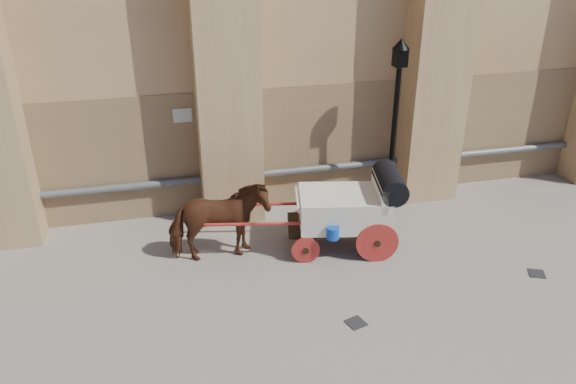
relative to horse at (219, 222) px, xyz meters
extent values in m
plane|color=slate|center=(1.54, -1.76, -0.87)|extent=(90.00, 90.00, 0.00)
cube|color=olive|center=(3.54, 2.39, 0.63)|extent=(44.00, 0.35, 3.00)
cylinder|color=#59595B|center=(3.54, 2.12, 0.03)|extent=(42.00, 0.18, 0.18)
cube|color=beige|center=(-0.46, 2.21, 1.63)|extent=(0.42, 0.04, 0.32)
imported|color=#592E18|center=(0.00, 0.00, 0.00)|extent=(2.08, 1.00, 1.73)
cube|color=black|center=(2.56, -0.13, -0.32)|extent=(2.34, 1.41, 0.12)
cube|color=beige|center=(2.66, -0.15, 0.08)|extent=(2.09, 1.59, 0.69)
cube|color=beige|center=(3.39, -0.30, 0.47)|extent=(0.39, 1.24, 0.55)
cube|color=beige|center=(1.83, 0.02, 0.32)|extent=(0.56, 1.14, 0.10)
cylinder|color=black|center=(3.58, -0.34, 0.67)|extent=(0.79, 1.33, 0.56)
cylinder|color=#AE2521|center=(3.17, -0.88, -0.42)|extent=(0.89, 0.24, 0.89)
cylinder|color=#AE2521|center=(3.41, 0.32, -0.42)|extent=(0.89, 0.24, 0.89)
cylinder|color=#AE2521|center=(1.71, -0.58, -0.57)|extent=(0.59, 0.18, 0.59)
cylinder|color=#AE2521|center=(1.96, 0.62, -0.57)|extent=(0.59, 0.18, 0.59)
cylinder|color=#AE2521|center=(0.87, -0.24, -0.02)|extent=(2.35, 0.55, 0.07)
cylinder|color=#AE2521|center=(1.05, 0.64, -0.02)|extent=(2.35, 0.55, 0.07)
cylinder|color=#0D41B7|center=(2.23, -0.77, -0.12)|extent=(0.26, 0.26, 0.26)
cylinder|color=black|center=(4.30, 1.25, 0.90)|extent=(0.12, 0.12, 3.53)
cone|color=black|center=(4.30, 1.25, -0.69)|extent=(0.35, 0.35, 0.35)
cube|color=black|center=(4.30, 1.25, 2.91)|extent=(0.27, 0.27, 0.41)
cone|color=black|center=(4.30, 1.25, 3.20)|extent=(0.39, 0.39, 0.24)
cube|color=black|center=(2.07, -2.71, -0.86)|extent=(0.40, 0.40, 0.01)
cube|color=black|center=(6.17, -2.09, -0.86)|extent=(0.42, 0.42, 0.01)
camera|label=1|loc=(-0.97, -10.18, 5.61)|focal=35.00mm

